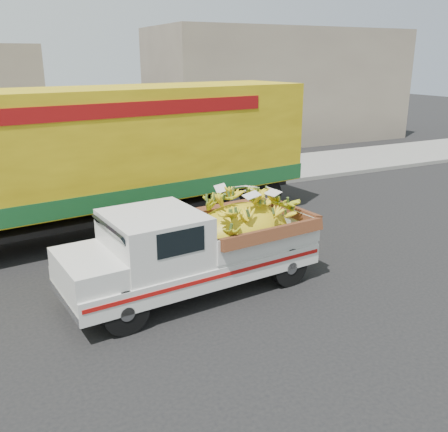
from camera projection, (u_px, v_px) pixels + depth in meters
name	position (u px, v px, depth m)	size (l,w,h in m)	color
ground	(108.00, 316.00, 9.15)	(100.00, 100.00, 0.00)	black
curb	(48.00, 211.00, 15.07)	(60.00, 0.25, 0.15)	gray
sidewalk	(38.00, 195.00, 16.85)	(60.00, 4.00, 0.14)	gray
building_right	(278.00, 86.00, 27.88)	(14.00, 6.00, 6.00)	gray
pickup_truck	(209.00, 243.00, 10.01)	(5.23, 2.32, 1.78)	black
semi_trailer	(99.00, 155.00, 12.86)	(12.04, 3.95, 3.80)	black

